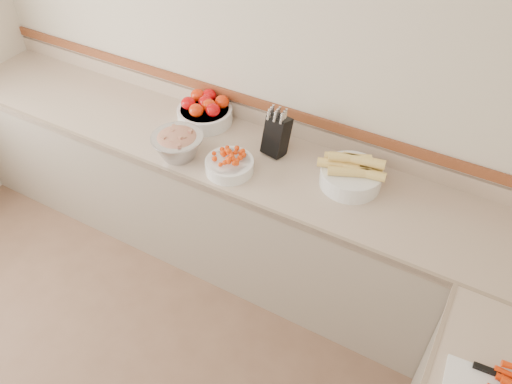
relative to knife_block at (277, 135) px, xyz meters
The scene contains 7 objects.
back_wall 0.41m from the knife_block, 139.20° to the left, with size 4.00×4.00×0.00m, color beige.
counter_back 0.63m from the knife_block, 151.91° to the right, with size 4.00×0.65×1.08m.
knife_block is the anchor object (origin of this frame).
tomato_bowl 0.53m from the knife_block, behind, with size 0.34×0.34×0.17m.
cherry_tomato_bowl 0.32m from the knife_block, 118.13° to the right, with size 0.27×0.27×0.14m.
corn_bowl 0.48m from the knife_block, ahead, with size 0.37×0.33×0.20m.
rhubarb_bowl 0.56m from the knife_block, 146.76° to the right, with size 0.30×0.30×0.17m.
Camera 1 is at (1.23, -0.24, 2.70)m, focal length 35.00 mm.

